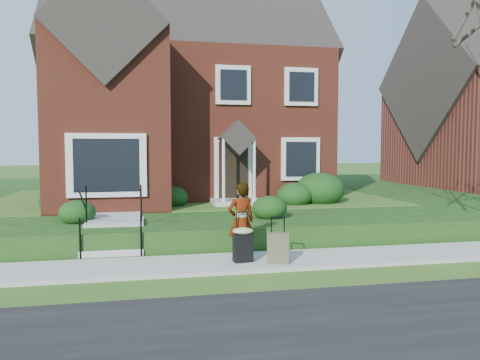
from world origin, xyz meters
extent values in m
plane|color=#2D5119|center=(0.00, 0.00, 0.00)|extent=(120.00, 120.00, 0.00)
cube|color=#9E9B93|center=(0.00, 0.00, 0.04)|extent=(60.00, 1.60, 0.08)
cube|color=black|center=(4.00, 10.90, 0.30)|extent=(44.00, 20.00, 0.60)
cube|color=#9E9B93|center=(-2.50, 5.00, 0.63)|extent=(1.20, 6.00, 0.06)
cube|color=maroon|center=(0.00, 10.00, 3.30)|extent=(10.00, 8.00, 5.40)
cube|color=maroon|center=(-2.80, 5.20, 3.30)|extent=(3.60, 2.40, 5.40)
cube|color=silver|center=(-2.80, 4.05, 2.00)|extent=(2.20, 0.30, 1.80)
cube|color=black|center=(1.20, 5.94, 1.65)|extent=(1.00, 0.12, 2.10)
cube|color=black|center=(3.60, 5.95, 2.10)|extent=(1.40, 0.10, 1.50)
cube|color=maroon|center=(3.00, 10.00, 8.20)|extent=(0.90, 0.90, 3.00)
cube|color=#9E9B93|center=(-2.50, 1.00, 0.15)|extent=(1.40, 0.30, 0.15)
cube|color=#9E9B93|center=(-2.50, 1.30, 0.30)|extent=(1.40, 0.30, 0.15)
cube|color=#9E9B93|center=(-2.50, 1.60, 0.45)|extent=(1.40, 0.30, 0.15)
cube|color=#9E9B93|center=(-2.50, 1.90, 0.60)|extent=(1.40, 0.30, 0.15)
cube|color=#9E9B93|center=(-2.50, 2.45, 0.60)|extent=(1.40, 0.80, 0.15)
cylinder|color=black|center=(-3.15, 0.85, 0.53)|extent=(0.04, 0.04, 0.90)
cylinder|color=black|center=(-3.15, 2.05, 1.13)|extent=(0.04, 0.04, 0.90)
cylinder|color=black|center=(-1.85, 0.85, 0.53)|extent=(0.04, 0.04, 0.90)
cylinder|color=black|center=(-1.85, 2.05, 1.13)|extent=(0.04, 0.04, 0.90)
ellipsoid|color=black|center=(-4.26, 5.04, 1.04)|extent=(1.26, 1.26, 0.88)
ellipsoid|color=black|center=(-0.92, 5.48, 0.97)|extent=(1.05, 1.05, 0.74)
ellipsoid|color=black|center=(3.09, 5.06, 1.01)|extent=(1.18, 1.18, 0.83)
ellipsoid|color=black|center=(4.09, 5.34, 1.19)|extent=(1.68, 1.68, 1.17)
ellipsoid|color=black|center=(-3.45, 2.68, 0.92)|extent=(0.92, 0.92, 0.64)
ellipsoid|color=black|center=(1.55, 2.48, 0.93)|extent=(0.95, 0.95, 0.67)
imported|color=#999999|center=(0.27, 0.11, 0.92)|extent=(0.67, 0.50, 1.68)
cube|color=black|center=(0.27, -0.12, 0.38)|extent=(0.42, 0.27, 0.60)
cylinder|color=black|center=(0.27, -0.12, 1.13)|extent=(0.24, 0.06, 0.03)
cylinder|color=black|center=(0.15, -0.12, 0.91)|extent=(0.02, 0.02, 0.45)
cylinder|color=black|center=(0.39, -0.12, 0.91)|extent=(0.02, 0.02, 0.45)
cylinder|color=black|center=(0.13, -0.12, 0.11)|extent=(0.05, 0.06, 0.06)
cylinder|color=black|center=(0.41, -0.12, 0.11)|extent=(0.05, 0.06, 0.06)
ellipsoid|color=#9BC26E|center=(0.27, -0.12, 0.75)|extent=(0.48, 0.41, 0.14)
cube|color=brown|center=(0.96, -0.38, 0.40)|extent=(0.50, 0.36, 0.65)
cylinder|color=black|center=(0.96, -0.38, 1.04)|extent=(0.27, 0.10, 0.03)
cylinder|color=black|center=(0.82, -0.38, 0.88)|extent=(0.02, 0.02, 0.31)
cylinder|color=black|center=(1.09, -0.38, 0.88)|extent=(0.02, 0.02, 0.31)
cylinder|color=black|center=(0.80, -0.38, 0.11)|extent=(0.05, 0.07, 0.06)
cylinder|color=black|center=(1.12, -0.38, 0.11)|extent=(0.05, 0.07, 0.06)
camera|label=1|loc=(-1.74, -9.68, 2.50)|focal=35.00mm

